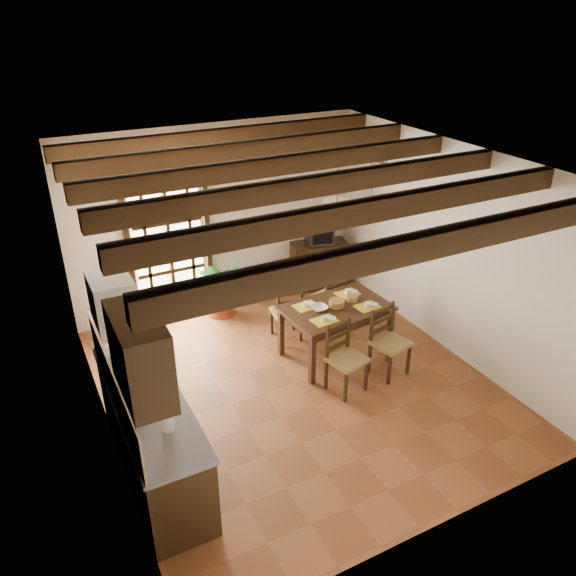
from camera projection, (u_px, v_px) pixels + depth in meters
ground_plane at (295, 383)px, 7.09m from camera, size 5.00×5.00×0.00m
room_shell at (296, 252)px, 6.26m from camera, size 4.52×5.02×2.81m
ceiling_beams at (297, 175)px, 5.85m from camera, size 4.50×4.34×0.20m
french_door at (169, 242)px, 8.15m from camera, size 1.26×0.11×2.32m
kitchen_counter at (151, 432)px, 5.60m from camera, size 0.64×2.25×1.38m
upper_cabinet at (140, 356)px, 4.37m from camera, size 0.35×0.80×0.70m
range_hood at (112, 300)px, 5.42m from camera, size 0.38×0.60×0.54m
counter_items at (143, 388)px, 5.45m from camera, size 0.50×1.43×0.25m
dining_table at (336, 313)px, 7.38m from camera, size 1.42×0.97×0.74m
chair_near_left at (346, 370)px, 6.86m from camera, size 0.49×0.48×0.90m
chair_near_right at (388, 353)px, 7.18m from camera, size 0.49×0.48×0.91m
chair_far_left at (287, 322)px, 7.93m from camera, size 0.43×0.42×0.84m
chair_far_right at (327, 308)px, 8.24m from camera, size 0.50×0.49×0.89m
table_setting at (337, 306)px, 7.33m from camera, size 0.99×0.66×0.09m
table_bowl at (319, 308)px, 7.25m from camera, size 0.22×0.22×0.05m
sideboard at (319, 265)px, 9.33m from camera, size 0.99×0.61×0.78m
crt_tv at (320, 232)px, 9.05m from camera, size 0.49×0.47×0.35m
fuse_box at (306, 182)px, 8.86m from camera, size 0.25×0.03×0.32m
plant_pot at (220, 307)px, 8.60m from camera, size 0.39×0.39×0.24m
potted_plant at (219, 281)px, 8.39m from camera, size 1.90×1.70×1.90m
wall_shelf at (371, 207)px, 8.53m from camera, size 0.20×0.42×0.20m
shelf_vase at (372, 198)px, 8.47m from camera, size 0.15×0.15×0.15m
shelf_flowers at (372, 184)px, 8.37m from camera, size 0.14×0.14×0.36m
framed_picture at (378, 171)px, 8.32m from camera, size 0.03×0.32×0.32m
pendant_lamp at (337, 207)px, 6.80m from camera, size 0.36×0.36×0.84m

